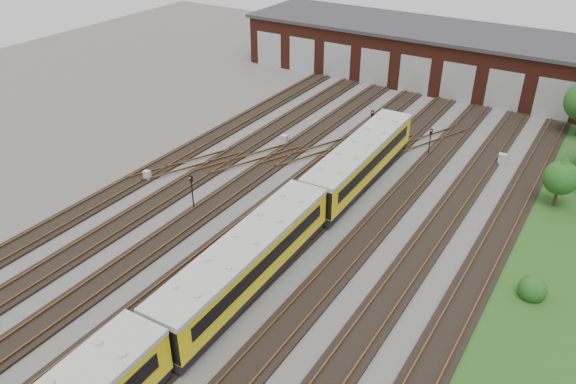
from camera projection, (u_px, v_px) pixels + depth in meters
The scene contains 16 objects.
ground at pixel (263, 241), 39.61m from camera, with size 120.00×120.00×0.00m, color #4C4A47.
track_network at pixel (265, 235), 40.06m from camera, with size 30.40×70.00×0.33m.
maintenance_shed at pixel (449, 57), 67.35m from camera, with size 51.00×12.50×6.35m.
grass_verge at pixel (576, 254), 38.23m from camera, with size 8.00×55.00×0.05m, color #1F4517.
metro_train at pixel (247, 261), 34.29m from camera, with size 3.24×47.87×3.27m.
signal_mast_0 at pixel (192, 188), 42.42m from camera, with size 0.27×0.25×2.92m.
signal_mast_1 at pixel (330, 176), 43.87m from camera, with size 0.26×0.24×3.12m.
signal_mast_2 at pixel (430, 139), 50.30m from camera, with size 0.25×0.23×2.75m.
signal_mast_3 at pixel (372, 123), 52.51m from camera, with size 0.29×0.28×3.38m.
relay_cabinet_0 at pixel (147, 176), 47.08m from camera, with size 0.54×0.45×0.90m, color #B2B4B7.
relay_cabinet_1 at pixel (284, 140), 53.09m from camera, with size 0.61×0.51×1.02m, color #B2B4B7.
relay_cabinet_2 at pixel (275, 247), 38.06m from camera, with size 0.63×0.53×1.06m, color #B2B4B7.
relay_cabinet_3 at pixel (369, 154), 50.40m from camera, with size 0.68×0.57×1.13m, color #B2B4B7.
relay_cabinet_4 at pixel (502, 159), 49.62m from camera, with size 0.62×0.51×1.03m, color #B2B4B7.
tree_3 at pixel (562, 174), 42.34m from camera, with size 2.64×2.64×4.37m.
bush_0 at pixel (533, 286), 34.05m from camera, with size 1.72×1.72×1.72m, color #1C4B15.
Camera 1 is at (18.73, -26.66, 22.86)m, focal length 35.00 mm.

